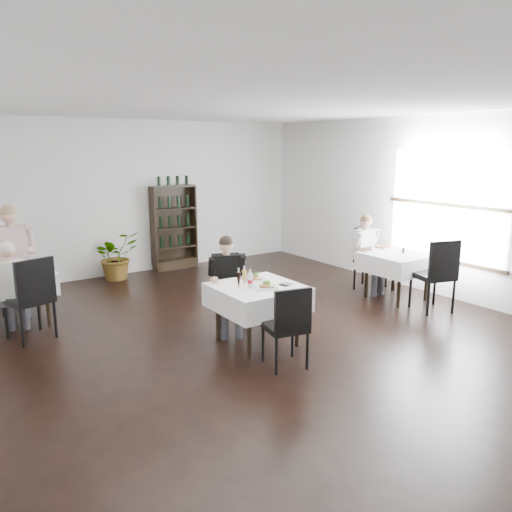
{
  "coord_description": "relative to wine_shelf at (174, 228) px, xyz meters",
  "views": [
    {
      "loc": [
        -3.72,
        -4.97,
        2.46
      ],
      "look_at": [
        -0.18,
        0.2,
        1.1
      ],
      "focal_mm": 35.0,
      "sensor_mm": 36.0,
      "label": 1
    }
  ],
  "objects": [
    {
      "name": "right_chair_near",
      "position": [
        2.05,
        -4.82,
        -0.2
      ],
      "size": [
        0.64,
        0.65,
        1.13
      ],
      "color": "black",
      "rests_on": "ground"
    },
    {
      "name": "room_shell",
      "position": [
        -0.6,
        -4.31,
        0.65
      ],
      "size": [
        9.0,
        9.0,
        9.0
      ],
      "color": "black",
      "rests_on": "ground"
    },
    {
      "name": "right_chair_far",
      "position": [
        2.19,
        -3.25,
        -0.22
      ],
      "size": [
        0.67,
        0.67,
        1.1
      ],
      "color": "black",
      "rests_on": "ground"
    },
    {
      "name": "left_chair_far",
      "position": [
        -3.34,
        -1.01,
        -0.25
      ],
      "size": [
        0.61,
        0.61,
        1.04
      ],
      "color": "black",
      "rests_on": "ground"
    },
    {
      "name": "window_right",
      "position": [
        2.88,
        -4.31,
        0.65
      ],
      "size": [
        0.06,
        2.3,
        1.85
      ],
      "color": "white",
      "rests_on": "room_shell"
    },
    {
      "name": "pilsner_dark",
      "position": [
        -1.18,
        -4.32,
        0.03
      ],
      "size": [
        0.06,
        0.06,
        0.27
      ],
      "color": "black",
      "rests_on": "main_table"
    },
    {
      "name": "right_table",
      "position": [
        2.1,
        -4.01,
        -0.23
      ],
      "size": [
        0.98,
        0.98,
        0.77
      ],
      "color": "black",
      "rests_on": "ground"
    },
    {
      "name": "plate_near",
      "position": [
        -0.87,
        -4.47,
        -0.06
      ],
      "size": [
        0.35,
        0.35,
        0.08
      ],
      "color": "white",
      "rests_on": "main_table"
    },
    {
      "name": "left_table",
      "position": [
        -3.3,
        -1.81,
        -0.23
      ],
      "size": [
        0.98,
        0.98,
        0.77
      ],
      "color": "black",
      "rests_on": "ground"
    },
    {
      "name": "main_table",
      "position": [
        -0.9,
        -4.31,
        -0.23
      ],
      "size": [
        1.03,
        1.03,
        0.77
      ],
      "color": "black",
      "rests_on": "ground"
    },
    {
      "name": "diner_main",
      "position": [
        -1.0,
        -3.76,
        -0.08
      ],
      "size": [
        0.57,
        0.61,
        1.32
      ],
      "color": "#404048",
      "rests_on": "ground"
    },
    {
      "name": "potted_tree",
      "position": [
        -1.29,
        -0.16,
        -0.39
      ],
      "size": [
        0.96,
        0.88,
        0.91
      ],
      "primitive_type": "imported",
      "rotation": [
        0.0,
        0.0,
        0.23
      ],
      "color": "#285C1F",
      "rests_on": "ground"
    },
    {
      "name": "pilsner_lager",
      "position": [
        -1.06,
        -4.27,
        0.03
      ],
      "size": [
        0.06,
        0.06,
        0.27
      ],
      "color": "#B6912E",
      "rests_on": "main_table"
    },
    {
      "name": "pepper_mill",
      "position": [
        2.19,
        -4.05,
        -0.03
      ],
      "size": [
        0.05,
        0.05,
        0.1
      ],
      "primitive_type": "cylinder",
      "rotation": [
        0.0,
        0.0,
        0.25
      ],
      "color": "black",
      "rests_on": "right_table"
    },
    {
      "name": "wine_shelf",
      "position": [
        0.0,
        0.0,
        0.0
      ],
      "size": [
        0.9,
        0.28,
        1.75
      ],
      "color": "black",
      "rests_on": "ground"
    },
    {
      "name": "main_chair_near",
      "position": [
        -1.03,
        -5.12,
        -0.3
      ],
      "size": [
        0.53,
        0.53,
        0.96
      ],
      "color": "black",
      "rests_on": "ground"
    },
    {
      "name": "diner_right_far",
      "position": [
        1.98,
        -3.46,
        -0.06
      ],
      "size": [
        0.51,
        0.51,
        1.36
      ],
      "color": "#404048",
      "rests_on": "ground"
    },
    {
      "name": "napkin_cutlery",
      "position": [
        -0.58,
        -4.49,
        -0.07
      ],
      "size": [
        0.18,
        0.17,
        0.02
      ],
      "color": "black",
      "rests_on": "main_table"
    },
    {
      "name": "diner_left_far",
      "position": [
        -3.21,
        -1.23,
        0.1
      ],
      "size": [
        0.66,
        0.68,
        1.64
      ],
      "color": "#404048",
      "rests_on": "ground"
    },
    {
      "name": "main_chair_far",
      "position": [
        -0.8,
        -3.7,
        -0.27
      ],
      "size": [
        0.52,
        0.53,
        1.01
      ],
      "color": "black",
      "rests_on": "ground"
    },
    {
      "name": "left_chair_near",
      "position": [
        -3.23,
        -2.58,
        -0.22
      ],
      "size": [
        0.62,
        0.62,
        1.1
      ],
      "color": "black",
      "rests_on": "ground"
    },
    {
      "name": "plate_far",
      "position": [
        -0.78,
        -4.07,
        -0.06
      ],
      "size": [
        0.29,
        0.29,
        0.08
      ],
      "color": "white",
      "rests_on": "main_table"
    },
    {
      "name": "diner_left_near",
      "position": [
        -3.41,
        -2.31,
        -0.09
      ],
      "size": [
        0.54,
        0.58,
        1.3
      ],
      "color": "#404048",
      "rests_on": "ground"
    },
    {
      "name": "coke_bottle",
      "position": [
        -1.03,
        -4.35,
        0.02
      ],
      "size": [
        0.06,
        0.06,
        0.24
      ],
      "color": "silver",
      "rests_on": "main_table"
    }
  ]
}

